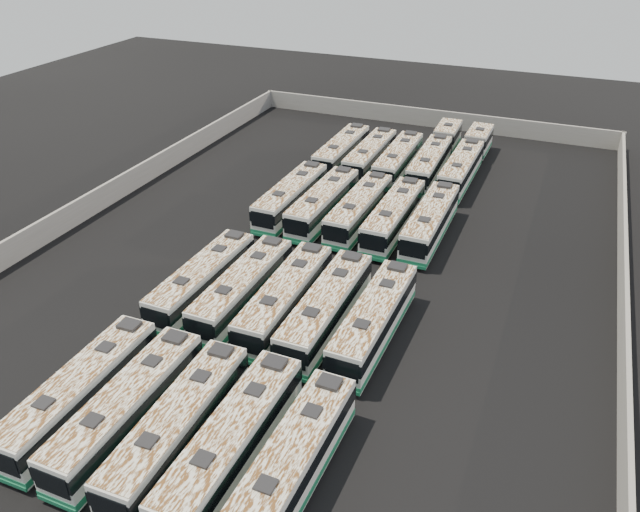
{
  "coord_description": "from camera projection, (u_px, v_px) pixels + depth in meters",
  "views": [
    {
      "loc": [
        16.57,
        -39.65,
        25.4
      ],
      "look_at": [
        0.87,
        -1.78,
        1.6
      ],
      "focal_mm": 35.0,
      "sensor_mm": 36.0,
      "label": 1
    }
  ],
  "objects": [
    {
      "name": "bus_front_center",
      "position": [
        179.0,
        426.0,
        32.2
      ],
      "size": [
        2.64,
        11.32,
        3.17
      ],
      "rotation": [
        0.0,
        0.0,
        0.02
      ],
      "color": "beige",
      "rests_on": "ground"
    },
    {
      "name": "bus_midback_left",
      "position": [
        323.0,
        203.0,
        55.38
      ],
      "size": [
        2.64,
        11.44,
        3.21
      ],
      "rotation": [
        0.0,
        0.0,
        -0.02
      ],
      "color": "beige",
      "rests_on": "ground"
    },
    {
      "name": "bus_front_left",
      "position": [
        128.0,
        408.0,
        33.32
      ],
      "size": [
        2.39,
        11.26,
        3.17
      ],
      "rotation": [
        0.0,
        0.0,
        -0.0
      ],
      "color": "beige",
      "rests_on": "ground"
    },
    {
      "name": "bus_back_center",
      "position": [
        398.0,
        160.0,
        64.41
      ],
      "size": [
        2.49,
        11.27,
        3.17
      ],
      "rotation": [
        0.0,
        0.0,
        0.01
      ],
      "color": "beige",
      "rests_on": "ground"
    },
    {
      "name": "bus_midback_right",
      "position": [
        394.0,
        216.0,
        53.2
      ],
      "size": [
        2.52,
        11.36,
        3.19
      ],
      "rotation": [
        0.0,
        0.0,
        -0.01
      ],
      "color": "beige",
      "rests_on": "ground"
    },
    {
      "name": "bus_midfront_center",
      "position": [
        285.0,
        298.0,
        42.33
      ],
      "size": [
        2.59,
        11.48,
        3.23
      ],
      "rotation": [
        0.0,
        0.0,
        0.01
      ],
      "color": "beige",
      "rests_on": "ground"
    },
    {
      "name": "bus_midback_far_left",
      "position": [
        291.0,
        197.0,
        56.55
      ],
      "size": [
        2.49,
        11.36,
        3.2
      ],
      "rotation": [
        0.0,
        0.0,
        -0.01
      ],
      "color": "beige",
      "rests_on": "ground"
    },
    {
      "name": "ground",
      "position": [
        318.0,
        261.0,
        49.92
      ],
      "size": [
        140.0,
        140.0,
        0.0
      ],
      "primitive_type": "plane",
      "color": "black",
      "rests_on": "ground"
    },
    {
      "name": "bus_back_right",
      "position": [
        436.0,
        154.0,
        65.96
      ],
      "size": [
        2.71,
        17.38,
        3.14
      ],
      "rotation": [
        0.0,
        0.0,
        0.02
      ],
      "color": "beige",
      "rests_on": "ground"
    },
    {
      "name": "bus_back_far_left",
      "position": [
        342.0,
        152.0,
        66.61
      ],
      "size": [
        2.39,
        11.28,
        3.18
      ],
      "rotation": [
        0.0,
        0.0,
        0.0
      ],
      "color": "beige",
      "rests_on": "ground"
    },
    {
      "name": "bus_front_right",
      "position": [
        233.0,
        443.0,
        31.18
      ],
      "size": [
        2.54,
        11.55,
        3.25
      ],
      "rotation": [
        0.0,
        0.0,
        -0.01
      ],
      "color": "beige",
      "rests_on": "ground"
    },
    {
      "name": "bus_front_far_left",
      "position": [
        81.0,
        392.0,
        34.4
      ],
      "size": [
        2.51,
        11.22,
        3.15
      ],
      "rotation": [
        0.0,
        0.0,
        0.01
      ],
      "color": "beige",
      "rests_on": "ground"
    },
    {
      "name": "bus_back_left",
      "position": [
        370.0,
        156.0,
        65.53
      ],
      "size": [
        2.39,
        11.17,
        3.15
      ],
      "rotation": [
        0.0,
        0.0,
        -0.0
      ],
      "color": "beige",
      "rests_on": "ground"
    },
    {
      "name": "bus_back_far_right",
      "position": [
        467.0,
        159.0,
        64.72
      ],
      "size": [
        2.6,
        17.35,
        3.14
      ],
      "rotation": [
        0.0,
        0.0,
        -0.01
      ],
      "color": "beige",
      "rests_on": "ground"
    },
    {
      "name": "perimeter_wall",
      "position": [
        318.0,
        249.0,
        49.37
      ],
      "size": [
        45.2,
        73.2,
        2.2
      ],
      "color": "gray",
      "rests_on": "ground"
    },
    {
      "name": "bus_midback_center",
      "position": [
        359.0,
        209.0,
        54.38
      ],
      "size": [
        2.57,
        11.26,
        3.16
      ],
      "rotation": [
        0.0,
        0.0,
        -0.02
      ],
      "color": "beige",
      "rests_on": "ground"
    },
    {
      "name": "bus_midfront_far_right",
      "position": [
        374.0,
        320.0,
        40.18
      ],
      "size": [
        2.6,
        11.36,
        3.19
      ],
      "rotation": [
        0.0,
        0.0,
        -0.02
      ],
      "color": "beige",
      "rests_on": "ground"
    },
    {
      "name": "bus_midback_far_right",
      "position": [
        430.0,
        222.0,
        52.27
      ],
      "size": [
        2.44,
        11.35,
        3.19
      ],
      "rotation": [
        0.0,
        0.0,
        -0.0
      ],
      "color": "beige",
      "rests_on": "ground"
    },
    {
      "name": "bus_front_far_right",
      "position": [
        291.0,
        466.0,
        29.96
      ],
      "size": [
        2.6,
        11.34,
        3.18
      ],
      "rotation": [
        0.0,
        0.0,
        -0.02
      ],
      "color": "beige",
      "rests_on": "ground"
    },
    {
      "name": "bus_midfront_right",
      "position": [
        326.0,
        309.0,
        41.2
      ],
      "size": [
        2.49,
        11.57,
        3.26
      ],
      "rotation": [
        0.0,
        0.0,
        -0.0
      ],
      "color": "beige",
      "rests_on": "ground"
    },
    {
      "name": "bus_midfront_left",
      "position": [
        243.0,
        289.0,
        43.45
      ],
      "size": [
        2.43,
        11.23,
        3.16
      ],
      "rotation": [
        0.0,
        0.0,
        -0.01
      ],
      "color": "beige",
      "rests_on": "ground"
    },
    {
      "name": "bus_midfront_far_left",
      "position": [
        203.0,
        280.0,
        44.44
      ],
      "size": [
        2.54,
        11.11,
        3.12
      ],
      "rotation": [
        0.0,
        0.0,
        -0.02
      ],
      "color": "beige",
      "rests_on": "ground"
    }
  ]
}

